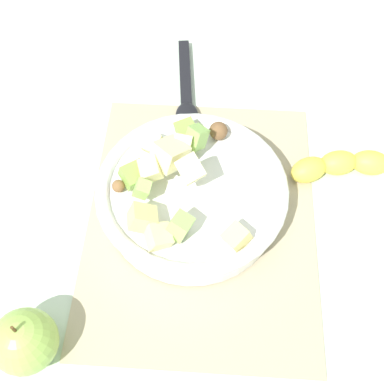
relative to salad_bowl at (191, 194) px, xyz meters
The scene contains 6 objects.
ground_plane 0.05m from the salad_bowl, 135.26° to the right, with size 2.40×2.40×0.00m, color silver.
placemat 0.04m from the salad_bowl, 135.26° to the right, with size 0.41×0.31×0.01m, color tan.
salad_bowl is the anchor object (origin of this frame).
serving_spoon 0.20m from the salad_bowl, ahead, with size 0.20×0.05×0.01m.
whole_apple 0.27m from the salad_bowl, 140.07° to the left, with size 0.08×0.08×0.09m.
banana_whole 0.22m from the salad_bowl, 69.92° to the right, with size 0.07×0.15×0.04m.
Camera 1 is at (-0.34, -0.01, 0.60)m, focal length 46.75 mm.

